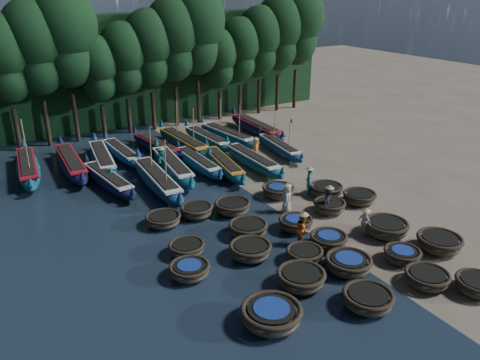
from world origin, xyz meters
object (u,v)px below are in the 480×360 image
long_boat_10 (71,163)px  long_boat_16 (228,135)px  coracle_2 (368,299)px  coracle_3 (427,278)px  coracle_24 (326,189)px  long_boat_6 (223,164)px  coracle_17 (296,223)px  fisherman_5 (162,160)px  long_boat_9 (28,168)px  long_boat_14 (184,142)px  coracle_14 (386,227)px  coracle_15 (187,248)px  coracle_10 (190,270)px  long_boat_11 (102,159)px  coracle_18 (329,206)px  fisherman_0 (287,198)px  fisherman_4 (365,221)px  coracle_22 (233,207)px  long_boat_8 (279,147)px  fisherman_6 (256,148)px  coracle_12 (304,255)px  long_boat_7 (252,160)px  long_boat_12 (121,152)px  coracle_13 (329,240)px  long_boat_13 (157,146)px  coracle_5 (271,315)px  coracle_21 (197,211)px  coracle_7 (348,263)px  coracle_6 (301,278)px  coracle_4 (478,285)px  coracle_8 (402,255)px  long_boat_17 (256,127)px  fisherman_2 (303,229)px  coracle_20 (163,219)px  long_boat_2 (108,180)px  long_boat_5 (198,162)px  long_boat_15 (207,139)px  coracle_11 (250,250)px  long_boat_3 (157,180)px  fisherman_3 (329,200)px

long_boat_10 → long_boat_16: long_boat_16 is taller
coracle_2 → coracle_3: (3.41, -0.21, -0.04)m
coracle_24 → long_boat_6: bearing=117.0°
coracle_17 → coracle_24: (4.44, 2.64, -0.01)m
long_boat_16 → fisherman_5: 8.35m
long_boat_16 → long_boat_9: bearing=171.4°
coracle_17 → long_boat_14: (0.49, 15.51, 0.18)m
coracle_14 → coracle_2: bearing=-143.5°
coracle_15 → coracle_10: bearing=-111.2°
long_boat_11 → coracle_18: bearing=-49.8°
long_boat_14 → long_boat_16: (4.08, -0.06, -0.04)m
fisherman_0 → coracle_17: bearing=16.9°
long_boat_11 → fisherman_4: fisherman_4 is taller
coracle_22 → long_boat_10: size_ratio=0.24×
coracle_2 → long_boat_9: long_boat_9 is taller
coracle_3 → long_boat_8: (4.71, 17.82, 0.12)m
fisherman_6 → coracle_12: bearing=-177.8°
long_boat_7 → long_boat_12: (-7.63, 6.72, -0.04)m
coracle_13 → long_boat_10: long_boat_10 is taller
long_boat_13 → fisherman_5: (-1.27, -4.33, 0.42)m
coracle_5 → coracle_10: bearing=106.2°
coracle_2 → coracle_21: bearing=102.4°
coracle_7 → fisherman_6: 15.85m
coracle_6 → coracle_17: bearing=55.3°
coracle_4 → coracle_3: bearing=133.7°
coracle_8 → coracle_4: bearing=-76.1°
long_boat_12 → fisherman_6: (8.83, -5.31, 0.38)m
coracle_18 → long_boat_9: size_ratio=0.23×
coracle_2 → long_boat_7: size_ratio=0.27×
coracle_14 → long_boat_12: size_ratio=0.32×
coracle_18 → long_boat_11: (-9.21, 14.46, 0.17)m
coracle_6 → fisherman_6: fisherman_6 is taller
long_boat_7 → coracle_21: bearing=-143.1°
long_boat_17 → fisherman_2: bearing=-113.3°
long_boat_9 → fisherman_2: (10.53, -17.39, 0.34)m
coracle_20 → long_boat_12: bearing=83.1°
long_boat_14 → coracle_7: bearing=-94.7°
long_boat_2 → long_boat_5: (6.53, -0.05, -0.02)m
long_boat_11 → long_boat_10: bearing=-176.7°
coracle_24 → long_boat_10: bearing=135.4°
long_boat_15 → fisherman_6: fisherman_6 is taller
fisherman_0 → coracle_11: bearing=-14.6°
coracle_4 → coracle_21: bearing=119.7°
fisherman_2 → long_boat_3: bearing=59.9°
coracle_2 → coracle_12: 4.10m
long_boat_2 → coracle_8: bearing=-66.8°
coracle_15 → fisherman_4: bearing=-19.1°
coracle_13 → fisherman_3: (2.47, 2.87, 0.48)m
coracle_13 → fisherman_0: (0.55, 4.31, 0.52)m
coracle_18 → long_boat_5: bearing=108.5°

